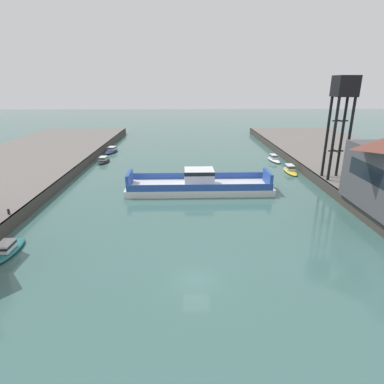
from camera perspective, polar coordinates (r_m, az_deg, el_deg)
ground_plane at (r=30.51m, az=0.75°, el=-15.42°), size 400.00×400.00×0.00m
chain_ferry at (r=53.36m, az=1.25°, el=1.34°), size 23.99×7.27×3.73m
moored_boat_near_left at (r=76.63m, az=14.32°, el=5.75°), size 2.48×6.29×1.50m
moored_boat_near_right at (r=75.99m, az=-15.41°, el=5.50°), size 2.30×6.14×1.35m
moored_boat_mid_left at (r=39.54m, az=-29.88°, el=-8.76°), size 1.91×5.95×1.44m
moored_boat_mid_right at (r=86.53m, az=-14.09°, el=7.20°), size 3.24×6.86×1.41m
moored_boat_far_left at (r=67.82m, az=17.02°, el=3.84°), size 1.99×6.73×1.48m
crane_tower at (r=57.86m, az=25.29°, el=14.68°), size 3.26×3.26×16.49m
bollard_left_aft at (r=45.62m, az=-29.81°, el=-2.97°), size 0.32×0.32×0.71m
bollard_right_aft at (r=47.11m, az=29.14°, el=-2.22°), size 0.32×0.32×0.71m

